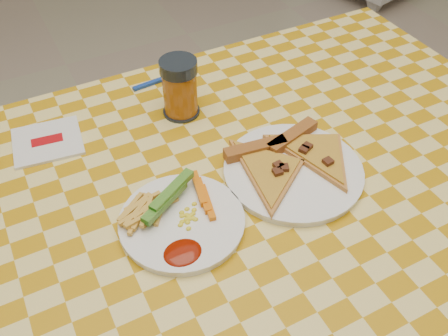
{
  "coord_description": "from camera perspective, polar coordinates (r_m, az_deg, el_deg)",
  "views": [
    {
      "loc": [
        -0.28,
        -0.5,
        1.38
      ],
      "look_at": [
        0.01,
        0.05,
        0.78
      ],
      "focal_mm": 40.0,
      "sensor_mm": 36.0,
      "label": 1
    }
  ],
  "objects": [
    {
      "name": "table",
      "position": [
        0.91,
        1.09,
        -6.32
      ],
      "size": [
        1.28,
        0.88,
        0.76
      ],
      "color": "silver",
      "rests_on": "ground"
    },
    {
      "name": "plate_left",
      "position": [
        0.81,
        -4.82,
        -6.24
      ],
      "size": [
        0.22,
        0.22,
        0.01
      ],
      "primitive_type": "cylinder",
      "rotation": [
        0.0,
        0.0,
        0.09
      ],
      "color": "white",
      "rests_on": "table"
    },
    {
      "name": "plate_right",
      "position": [
        0.89,
        7.89,
        -0.46
      ],
      "size": [
        0.26,
        0.26,
        0.01
      ],
      "primitive_type": "cylinder",
      "rotation": [
        0.0,
        0.0,
        -0.08
      ],
      "color": "white",
      "rests_on": "table"
    },
    {
      "name": "fries_veggies",
      "position": [
        0.8,
        -5.89,
        -4.93
      ],
      "size": [
        0.18,
        0.17,
        0.04
      ],
      "color": "gold",
      "rests_on": "plate_left"
    },
    {
      "name": "pizza_slices",
      "position": [
        0.89,
        7.55,
        0.95
      ],
      "size": [
        0.28,
        0.26,
        0.02
      ],
      "color": "#D48441",
      "rests_on": "plate_right"
    },
    {
      "name": "drink_glass",
      "position": [
        0.99,
        -5.07,
        9.07
      ],
      "size": [
        0.07,
        0.07,
        0.12
      ],
      "color": "black",
      "rests_on": "table"
    },
    {
      "name": "napkin",
      "position": [
        1.0,
        -19.53,
        2.89
      ],
      "size": [
        0.14,
        0.13,
        0.01
      ],
      "rotation": [
        0.0,
        0.0,
        -0.12
      ],
      "color": "white",
      "rests_on": "table"
    },
    {
      "name": "fork",
      "position": [
        1.11,
        -7.28,
        9.99
      ],
      "size": [
        0.13,
        0.03,
        0.01
      ],
      "rotation": [
        0.0,
        0.0,
        0.1
      ],
      "color": "#16399A",
      "rests_on": "table"
    }
  ]
}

